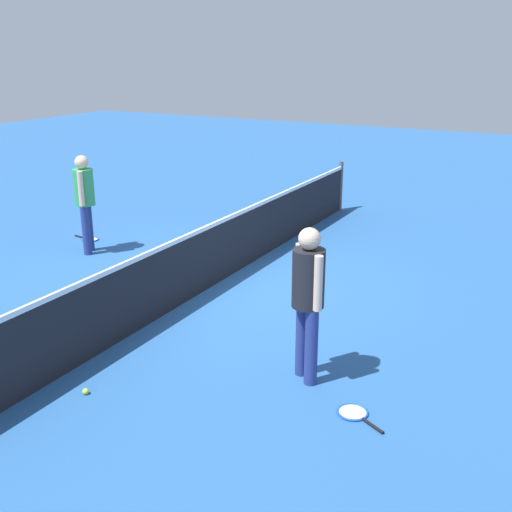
% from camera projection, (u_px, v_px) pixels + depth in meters
% --- Properties ---
extents(ground_plane, '(40.00, 40.00, 0.00)m').
position_uv_depth(ground_plane, '(221.00, 280.00, 9.57)').
color(ground_plane, '#265693').
extents(court_net, '(10.09, 0.09, 1.07)m').
position_uv_depth(court_net, '(220.00, 250.00, 9.41)').
color(court_net, '#4C4C51').
rests_on(court_net, ground_plane).
extents(player_near_side, '(0.48, 0.48, 1.70)m').
position_uv_depth(player_near_side, '(308.00, 292.00, 6.42)').
color(player_near_side, navy).
rests_on(player_near_side, ground_plane).
extents(player_far_side, '(0.49, 0.47, 1.70)m').
position_uv_depth(player_far_side, '(85.00, 196.00, 10.57)').
color(player_far_side, navy).
rests_on(player_far_side, ground_plane).
extents(tennis_racket_near_player, '(0.43, 0.59, 0.03)m').
position_uv_depth(tennis_racket_near_player, '(354.00, 413.00, 6.08)').
color(tennis_racket_near_player, blue).
rests_on(tennis_racket_near_player, ground_plane).
extents(tennis_racket_far_player, '(0.35, 0.60, 0.03)m').
position_uv_depth(tennis_racket_far_player, '(89.00, 239.00, 11.58)').
color(tennis_racket_far_player, blue).
rests_on(tennis_racket_far_player, ground_plane).
extents(tennis_ball_near_player, '(0.07, 0.07, 0.07)m').
position_uv_depth(tennis_ball_near_player, '(86.00, 391.00, 6.42)').
color(tennis_ball_near_player, '#C6E033').
rests_on(tennis_ball_near_player, ground_plane).
extents(tennis_ball_midcourt, '(0.07, 0.07, 0.07)m').
position_uv_depth(tennis_ball_midcourt, '(294.00, 261.00, 10.33)').
color(tennis_ball_midcourt, '#C6E033').
rests_on(tennis_ball_midcourt, ground_plane).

